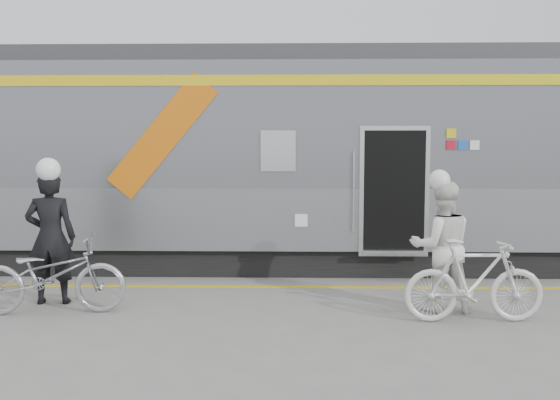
{
  "coord_description": "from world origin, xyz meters",
  "views": [
    {
      "loc": [
        0.79,
        -7.5,
        2.31
      ],
      "look_at": [
        0.59,
        1.6,
        1.5
      ],
      "focal_mm": 38.0,
      "sensor_mm": 36.0,
      "label": 1
    }
  ],
  "objects_px": {
    "woman": "(442,247)",
    "bicycle_right": "(474,281)",
    "bicycle_left": "(50,275)",
    "man": "(51,237)"
  },
  "relations": [
    {
      "from": "woman",
      "to": "bicycle_right",
      "type": "relative_size",
      "value": 0.99
    },
    {
      "from": "woman",
      "to": "bicycle_right",
      "type": "height_order",
      "value": "woman"
    },
    {
      "from": "man",
      "to": "woman",
      "type": "xyz_separation_m",
      "value": [
        5.67,
        -0.29,
        -0.07
      ]
    },
    {
      "from": "woman",
      "to": "bicycle_right",
      "type": "distance_m",
      "value": 0.72
    },
    {
      "from": "man",
      "to": "bicycle_left",
      "type": "xyz_separation_m",
      "value": [
        0.2,
        -0.55,
        -0.44
      ]
    },
    {
      "from": "bicycle_left",
      "to": "bicycle_right",
      "type": "distance_m",
      "value": 5.78
    },
    {
      "from": "woman",
      "to": "bicycle_left",
      "type": "bearing_deg",
      "value": 0.78
    },
    {
      "from": "bicycle_left",
      "to": "man",
      "type": "bearing_deg",
      "value": 12.09
    },
    {
      "from": "man",
      "to": "woman",
      "type": "height_order",
      "value": "man"
    },
    {
      "from": "man",
      "to": "bicycle_left",
      "type": "height_order",
      "value": "man"
    }
  ]
}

